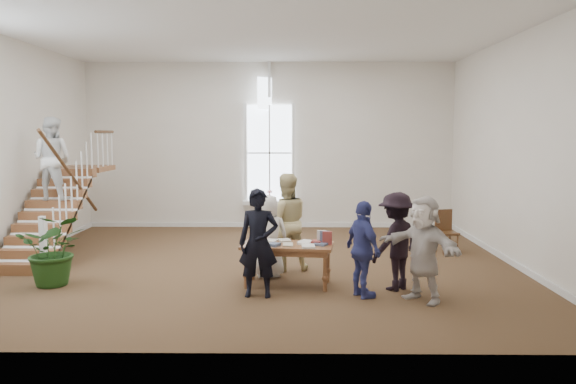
{
  "coord_description": "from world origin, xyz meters",
  "views": [
    {
      "loc": [
        0.7,
        -10.88,
        2.59
      ],
      "look_at": [
        0.56,
        0.4,
        1.4
      ],
      "focal_mm": 35.0,
      "sensor_mm": 36.0,
      "label": 1
    }
  ],
  "objects_px": {
    "woman_cluster_a": "(363,249)",
    "woman_cluster_b": "(396,241)",
    "floor_plant": "(54,250)",
    "elderly_woman": "(269,236)",
    "person_yellow": "(286,222)",
    "woman_cluster_c": "(423,249)",
    "side_chair": "(445,229)",
    "library_table": "(287,249)",
    "police_officer": "(258,243)"
  },
  "relations": [
    {
      "from": "woman_cluster_a",
      "to": "side_chair",
      "type": "height_order",
      "value": "woman_cluster_a"
    },
    {
      "from": "person_yellow",
      "to": "elderly_woman",
      "type": "bearing_deg",
      "value": 47.29
    },
    {
      "from": "woman_cluster_b",
      "to": "elderly_woman",
      "type": "bearing_deg",
      "value": -61.85
    },
    {
      "from": "woman_cluster_a",
      "to": "woman_cluster_b",
      "type": "distance_m",
      "value": 0.75
    },
    {
      "from": "woman_cluster_c",
      "to": "woman_cluster_a",
      "type": "bearing_deg",
      "value": -140.6
    },
    {
      "from": "elderly_woman",
      "to": "woman_cluster_c",
      "type": "height_order",
      "value": "woman_cluster_c"
    },
    {
      "from": "police_officer",
      "to": "woman_cluster_b",
      "type": "relative_size",
      "value": 1.06
    },
    {
      "from": "person_yellow",
      "to": "woman_cluster_b",
      "type": "distance_m",
      "value": 2.28
    },
    {
      "from": "elderly_woman",
      "to": "woman_cluster_b",
      "type": "height_order",
      "value": "woman_cluster_b"
    },
    {
      "from": "police_officer",
      "to": "side_chair",
      "type": "relative_size",
      "value": 1.86
    },
    {
      "from": "library_table",
      "to": "woman_cluster_c",
      "type": "height_order",
      "value": "woman_cluster_c"
    },
    {
      "from": "police_officer",
      "to": "elderly_woman",
      "type": "bearing_deg",
      "value": 88.6
    },
    {
      "from": "woman_cluster_c",
      "to": "side_chair",
      "type": "height_order",
      "value": "woman_cluster_c"
    },
    {
      "from": "library_table",
      "to": "woman_cluster_c",
      "type": "relative_size",
      "value": 0.98
    },
    {
      "from": "woman_cluster_b",
      "to": "side_chair",
      "type": "distance_m",
      "value": 3.38
    },
    {
      "from": "elderly_woman",
      "to": "person_yellow",
      "type": "bearing_deg",
      "value": -132.1
    },
    {
      "from": "library_table",
      "to": "floor_plant",
      "type": "relative_size",
      "value": 1.31
    },
    {
      "from": "person_yellow",
      "to": "floor_plant",
      "type": "distance_m",
      "value": 4.09
    },
    {
      "from": "side_chair",
      "to": "police_officer",
      "type": "bearing_deg",
      "value": -152.2
    },
    {
      "from": "police_officer",
      "to": "side_chair",
      "type": "bearing_deg",
      "value": 44.5
    },
    {
      "from": "person_yellow",
      "to": "woman_cluster_c",
      "type": "bearing_deg",
      "value": 125.8
    },
    {
      "from": "elderly_woman",
      "to": "woman_cluster_a",
      "type": "xyz_separation_m",
      "value": [
        1.55,
        -1.27,
        0.02
      ]
    },
    {
      "from": "side_chair",
      "to": "elderly_woman",
      "type": "bearing_deg",
      "value": -163.83
    },
    {
      "from": "woman_cluster_c",
      "to": "side_chair",
      "type": "relative_size",
      "value": 1.77
    },
    {
      "from": "library_table",
      "to": "woman_cluster_a",
      "type": "distance_m",
      "value": 1.39
    },
    {
      "from": "library_table",
      "to": "woman_cluster_b",
      "type": "xyz_separation_m",
      "value": [
        1.8,
        -0.22,
        0.18
      ]
    },
    {
      "from": "library_table",
      "to": "police_officer",
      "type": "bearing_deg",
      "value": -116.74
    },
    {
      "from": "elderly_woman",
      "to": "floor_plant",
      "type": "bearing_deg",
      "value": -1.31
    },
    {
      "from": "person_yellow",
      "to": "side_chair",
      "type": "bearing_deg",
      "value": -166.33
    },
    {
      "from": "police_officer",
      "to": "elderly_woman",
      "type": "distance_m",
      "value": 1.26
    },
    {
      "from": "side_chair",
      "to": "woman_cluster_c",
      "type": "bearing_deg",
      "value": -123.41
    },
    {
      "from": "floor_plant",
      "to": "person_yellow",
      "type": "bearing_deg",
      "value": 16.04
    },
    {
      "from": "police_officer",
      "to": "woman_cluster_a",
      "type": "xyz_separation_m",
      "value": [
        1.65,
        -0.02,
        -0.09
      ]
    },
    {
      "from": "woman_cluster_c",
      "to": "floor_plant",
      "type": "relative_size",
      "value": 1.34
    },
    {
      "from": "woman_cluster_c",
      "to": "woman_cluster_b",
      "type": "bearing_deg",
      "value": 166.7
    },
    {
      "from": "library_table",
      "to": "police_officer",
      "type": "height_order",
      "value": "police_officer"
    },
    {
      "from": "library_table",
      "to": "elderly_woman",
      "type": "bearing_deg",
      "value": 127.83
    },
    {
      "from": "person_yellow",
      "to": "woman_cluster_c",
      "type": "relative_size",
      "value": 1.12
    },
    {
      "from": "police_officer",
      "to": "woman_cluster_c",
      "type": "distance_m",
      "value": 2.56
    },
    {
      "from": "woman_cluster_a",
      "to": "floor_plant",
      "type": "xyz_separation_m",
      "value": [
        -5.18,
        0.64,
        -0.15
      ]
    },
    {
      "from": "library_table",
      "to": "elderly_woman",
      "type": "distance_m",
      "value": 0.7
    },
    {
      "from": "woman_cluster_b",
      "to": "person_yellow",
      "type": "bearing_deg",
      "value": -76.47
    },
    {
      "from": "elderly_woman",
      "to": "side_chair",
      "type": "height_order",
      "value": "elderly_woman"
    },
    {
      "from": "person_yellow",
      "to": "woman_cluster_b",
      "type": "relative_size",
      "value": 1.13
    },
    {
      "from": "library_table",
      "to": "floor_plant",
      "type": "height_order",
      "value": "floor_plant"
    },
    {
      "from": "woman_cluster_b",
      "to": "woman_cluster_c",
      "type": "xyz_separation_m",
      "value": [
        0.3,
        -0.65,
        0.01
      ]
    },
    {
      "from": "elderly_woman",
      "to": "woman_cluster_c",
      "type": "xyz_separation_m",
      "value": [
        2.45,
        -1.47,
        0.08
      ]
    },
    {
      "from": "woman_cluster_a",
      "to": "side_chair",
      "type": "bearing_deg",
      "value": -57.09
    },
    {
      "from": "library_table",
      "to": "person_yellow",
      "type": "distance_m",
      "value": 1.13
    },
    {
      "from": "person_yellow",
      "to": "side_chair",
      "type": "xyz_separation_m",
      "value": [
        3.46,
        1.64,
        -0.41
      ]
    }
  ]
}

